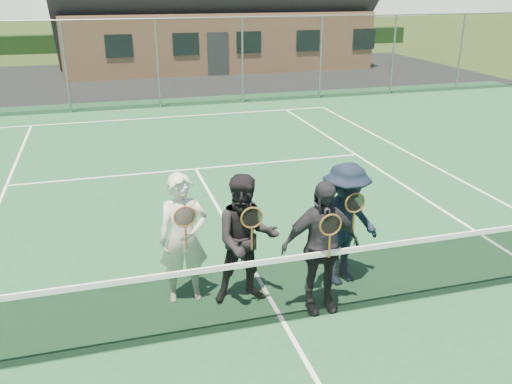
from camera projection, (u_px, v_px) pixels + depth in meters
ground at (144, 79)px, 24.89m from camera, size 220.00×220.00×0.00m
court_surface at (283, 323)px, 6.94m from camera, size 30.00×30.00×0.02m
tarmac_carpark at (52, 83)px, 23.86m from camera, size 40.00×12.00×0.01m
hedge_row at (127, 42)px, 35.46m from camera, size 40.00×1.20×1.10m
court_markings at (283, 322)px, 6.93m from camera, size 11.03×23.83×0.01m
tennis_net at (284, 287)px, 6.75m from camera, size 11.68×0.08×1.10m
perimeter_fence at (158, 64)px, 18.51m from camera, size 30.07×0.07×3.02m
player_a at (183, 239)px, 7.16m from camera, size 0.67×0.51×1.80m
player_b at (246, 240)px, 7.14m from camera, size 0.94×0.77×1.80m
player_c at (321, 247)px, 6.94m from camera, size 1.06×0.51×1.80m
player_d at (345, 224)px, 7.60m from camera, size 1.30×0.96×1.80m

